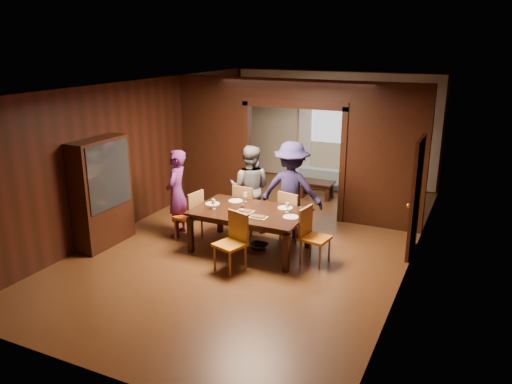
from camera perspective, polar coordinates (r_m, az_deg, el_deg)
The scene contains 32 objects.
floor at distance 9.67m, azimuth 0.72°, elevation -5.27°, with size 9.00×9.00×0.00m, color #543317.
ceiling at distance 8.97m, azimuth 0.79°, elevation 12.10°, with size 5.50×9.00×0.02m, color silver.
room_walls at distance 10.90m, azimuth 4.89°, elevation 5.55°, with size 5.52×9.01×2.90m.
person_purple at distance 9.67m, azimuth -9.05°, elevation -0.15°, with size 0.62×0.41×1.69m, color #592160.
person_grey at distance 9.84m, azimuth -0.71°, elevation 0.44°, with size 0.84×0.65×1.72m, color #56585D.
person_navy at distance 9.50m, azimuth 4.07°, elevation 0.24°, with size 1.20×0.69×1.86m, color #221D49.
sofa at distance 12.96m, azimuth 8.39°, elevation 1.71°, with size 1.87×0.73×0.55m, color #8CABB7.
serving_bowl at distance 8.91m, azimuth 0.28°, elevation -1.75°, with size 0.36×0.36×0.09m, color black.
dining_table at distance 9.01m, azimuth -0.70°, elevation -4.41°, with size 2.00×1.24×0.76m, color black.
coffee_table at distance 12.11m, azimuth 6.95°, elevation 0.29°, with size 0.80×0.50×0.40m, color black.
chair_left at distance 9.55m, azimuth -7.77°, elevation -2.61°, with size 0.44×0.44×0.97m, color #CB5713, non-canonical shape.
chair_right at distance 8.52m, azimuth 6.82°, elevation -5.07°, with size 0.44×0.44×0.97m, color orange, non-canonical shape.
chair_far_l at distance 9.86m, azimuth -0.95°, elevation -1.81°, with size 0.44×0.44×0.97m, color red, non-canonical shape.
chair_far_r at distance 9.49m, azimuth 4.31°, elevation -2.64°, with size 0.44×0.44×0.97m, color #E74F15, non-canonical shape.
chair_near at distance 8.22m, azimuth -3.01°, elevation -5.82°, with size 0.44×0.44×0.97m, color #C07412, non-canonical shape.
hutch at distance 9.49m, azimuth -17.20°, elevation -0.10°, with size 0.40×1.20×2.00m, color black.
door_right at distance 9.09m, azimuth 17.79°, elevation -0.59°, with size 0.06×0.90×2.10m, color black.
window_far at distance 13.26m, azimuth 8.83°, elevation 8.35°, with size 1.20×0.03×1.30m, color silver.
curtain_left at distance 13.52m, azimuth 5.63°, elevation 6.71°, with size 0.35×0.06×2.40m, color white.
curtain_right at distance 13.11m, azimuth 11.84°, elevation 6.09°, with size 0.35×0.06×2.40m, color white.
plate_left at distance 9.25m, azimuth -5.00°, elevation -1.35°, with size 0.27×0.27×0.01m, color silver.
plate_far_l at distance 9.38m, azimuth -2.34°, elevation -1.01°, with size 0.27×0.27×0.01m, color white.
plate_far_r at distance 9.01m, azimuth 3.35°, elevation -1.82°, with size 0.27×0.27×0.01m, color silver.
plate_right at distance 8.56m, azimuth 3.99°, elevation -2.87°, with size 0.27×0.27×0.01m, color silver.
plate_near at distance 8.56m, azimuth -1.79°, elevation -2.82°, with size 0.27×0.27×0.01m, color white.
platter_a at distance 8.80m, azimuth -1.24°, elevation -2.19°, with size 0.30×0.20×0.04m, color gray.
platter_b at distance 8.51m, azimuth 0.28°, elevation -2.86°, with size 0.30×0.20×0.04m, color gray.
wineglass_left at distance 8.96m, azimuth -4.87°, elevation -1.39°, with size 0.08×0.08×0.18m, color silver, non-canonical shape.
wineglass_far at distance 9.33m, azimuth -1.21°, elevation -0.57°, with size 0.08×0.08×0.18m, color white, non-canonical shape.
wineglass_right at distance 8.77m, azimuth 3.61°, elevation -1.78°, with size 0.08×0.08×0.18m, color silver, non-canonical shape.
tumbler at distance 8.53m, azimuth -1.58°, elevation -2.44°, with size 0.07×0.07×0.14m, color white.
condiment_jar at distance 8.88m, azimuth -1.52°, elevation -1.75°, with size 0.08×0.08×0.11m, color #512A12, non-canonical shape.
Camera 1 is at (3.70, -8.13, 3.70)m, focal length 35.00 mm.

